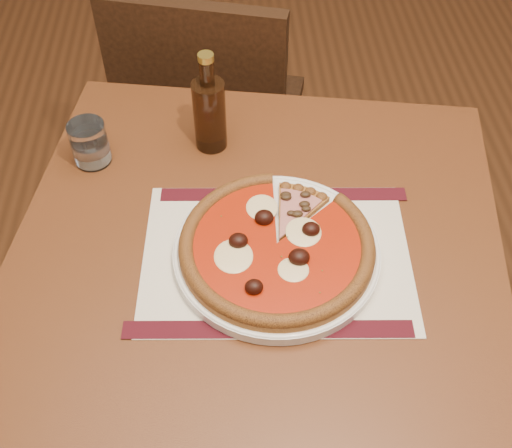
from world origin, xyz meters
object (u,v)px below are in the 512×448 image
Objects in this scene: water_glass at (90,143)px; bottle at (209,112)px; plate at (277,253)px; table at (257,282)px; chair_far at (211,116)px; pizza at (277,245)px.

bottle is (0.22, 0.03, 0.04)m from water_glass.
bottle reaches higher than water_glass.
plate is at bearing -37.56° from water_glass.
table is 0.39m from water_glass.
plate is 0.30m from bottle.
chair_far is at bearing 99.64° from plate.
water_glass reaches higher than plate.
table is at bearing -74.18° from bottle.
pizza is 3.79× the size of water_glass.
plate is at bearing 113.88° from chair_far.
plate is at bearing -40.43° from table.
bottle is at bearing 110.11° from pizza.
bottle is (0.01, -0.39, 0.33)m from chair_far.
bottle reaches higher than table.
chair_far is at bearing 99.63° from pizza.
plate is 0.02m from pizza.
chair_far is 4.41× the size of bottle.
pizza reaches higher than plate.
pizza reaches higher than table.
plate is 4.03× the size of water_glass.
table is 0.66m from chair_far.
pizza is at bearing 113.87° from chair_far.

